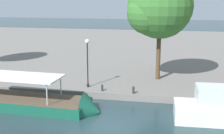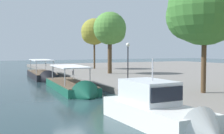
% 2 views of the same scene
% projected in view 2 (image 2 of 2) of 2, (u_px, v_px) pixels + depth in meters
% --- Properties ---
extents(ground_plane, '(220.00, 220.00, 0.00)m').
position_uv_depth(ground_plane, '(70.00, 105.00, 23.62)').
color(ground_plane, '#23383D').
extents(tour_boat_0, '(13.78, 3.81, 4.22)m').
position_uv_depth(tour_boat_0, '(43.00, 76.00, 45.49)').
color(tour_boat_0, black).
rests_on(tour_boat_0, ground_plane).
extents(tour_boat_1, '(13.52, 3.99, 4.09)m').
position_uv_depth(tour_boat_1, '(72.00, 89.00, 31.43)').
color(tour_boat_1, '#14513D').
rests_on(tour_boat_1, ground_plane).
extents(motor_yacht_2, '(8.98, 3.25, 5.05)m').
position_uv_depth(motor_yacht_2, '(160.00, 115.00, 16.70)').
color(motor_yacht_2, silver).
rests_on(motor_yacht_2, ground_plane).
extents(mooring_bollard_0, '(0.25, 0.25, 0.75)m').
position_uv_depth(mooring_bollard_0, '(73.00, 73.00, 44.78)').
color(mooring_bollard_0, '#2D2D33').
rests_on(mooring_bollard_0, dock_promenade).
extents(mooring_bollard_1, '(0.22, 0.22, 0.62)m').
position_uv_depth(mooring_bollard_1, '(127.00, 86.00, 28.34)').
color(mooring_bollard_1, '#2D2D33').
rests_on(mooring_bollard_1, dock_promenade).
extents(mooring_bollard_2, '(0.24, 0.24, 0.70)m').
position_uv_depth(mooring_bollard_2, '(140.00, 90.00, 25.54)').
color(mooring_bollard_2, '#2D2D33').
rests_on(mooring_bollard_2, dock_promenade).
extents(lamp_post, '(0.42, 0.42, 4.69)m').
position_uv_depth(lamp_post, '(128.00, 59.00, 30.08)').
color(lamp_post, black).
rests_on(lamp_post, dock_promenade).
extents(tree_0, '(5.53, 5.73, 10.37)m').
position_uv_depth(tree_0, '(111.00, 29.00, 48.21)').
color(tree_0, '#4C3823').
rests_on(tree_0, dock_promenade).
extents(tree_1, '(6.71, 6.71, 11.04)m').
position_uv_depth(tree_1, '(202.00, 9.00, 25.99)').
color(tree_1, '#4C3823').
rests_on(tree_1, dock_promenade).
extents(tree_2, '(5.57, 5.57, 10.64)m').
position_uv_depth(tree_2, '(93.00, 33.00, 60.14)').
color(tree_2, '#4C3823').
rests_on(tree_2, dock_promenade).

